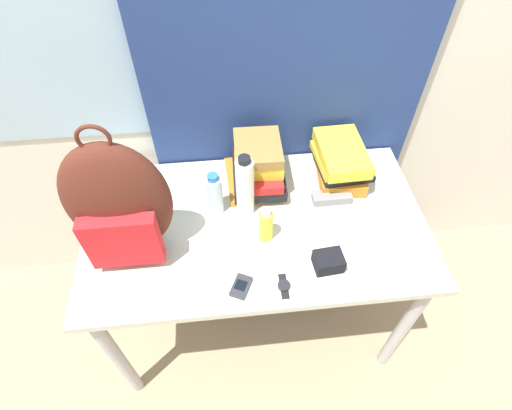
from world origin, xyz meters
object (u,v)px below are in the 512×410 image
Objects in this scene: backpack at (119,205)px; water_bottle at (215,195)px; book_stack_center at (341,162)px; sunglasses_case at (332,197)px; cell_phone at (241,286)px; wristwatch at (284,286)px; sunscreen_bottle at (266,225)px; camera_pouch at (328,261)px; sports_bottle at (245,187)px; book_stack_left at (258,166)px.

backpack reaches higher than water_bottle.
book_stack_center reaches higher than sunglasses_case.
cell_phone is (0.36, -0.20, -0.22)m from backpack.
backpack is at bearing -161.58° from book_stack_center.
book_stack_center is at bearing 46.78° from cell_phone.
water_bottle reaches higher than sunglasses_case.
cell_phone is 0.14m from wristwatch.
book_stack_center is 0.57m from wristwatch.
sunscreen_bottle is 0.32m from sunglasses_case.
water_bottle reaches higher than wristwatch.
cell_phone is at bearing -170.22° from camera_pouch.
water_bottle reaches higher than camera_pouch.
sports_bottle is at bearing 17.61° from backpack.
backpack is at bearing -169.21° from sunglasses_case.
book_stack_left is 0.33m from book_stack_center.
camera_pouch is at bearing -36.56° from sunscreen_bottle.
sports_bottle is 0.35m from sunglasses_case.
book_stack_center is (0.33, -0.00, -0.01)m from book_stack_left.
sports_bottle is 0.39m from camera_pouch.
sunglasses_case is (0.74, 0.14, -0.21)m from backpack.
book_stack_center is 1.00× the size of sports_bottle.
camera_pouch is (0.19, -0.42, -0.06)m from book_stack_left.
water_bottle is (-0.17, -0.13, -0.00)m from book_stack_left.
book_stack_left reaches higher than wristwatch.
camera_pouch is 0.17m from wristwatch.
wristwatch is at bearing -121.98° from book_stack_center.
sports_bottle is at bearing -177.82° from sunglasses_case.
book_stack_left reaches higher than cell_phone.
sunglasses_case is at bearing 2.18° from sports_bottle.
wristwatch is at bearing -22.95° from backpack.
book_stack_left is at bearing 94.09° from wristwatch.
book_stack_center is at bearing -0.68° from book_stack_left.
sunscreen_bottle reaches higher than cell_phone.
sunscreen_bottle is (-0.00, -0.27, -0.02)m from book_stack_left.
sports_bottle is 1.81× the size of sunscreen_bottle.
backpack is 5.25× the size of camera_pouch.
sports_bottle is at bearing 105.71° from wristwatch.
backpack is 1.86× the size of book_stack_left.
book_stack_center reaches higher than wristwatch.
book_stack_left is at bearing 179.32° from book_stack_center.
book_stack_left is (0.46, 0.27, -0.14)m from backpack.
camera_pouch is (-0.08, -0.29, 0.01)m from sunglasses_case.
sunglasses_case is 1.63× the size of wristwatch.
wristwatch is at bearing -124.26° from sunglasses_case.
sports_bottle reaches higher than camera_pouch.
backpack is at bearing -149.91° from book_stack_left.
sunglasses_case is at bearing 0.13° from water_bottle.
backpack reaches higher than sunglasses_case.
sunglasses_case is at bearing 10.79° from backpack.
book_stack_left is 2.96× the size of cell_phone.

